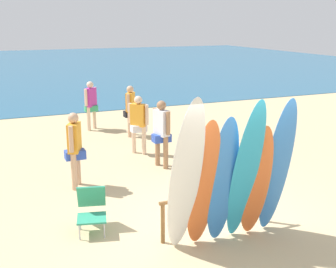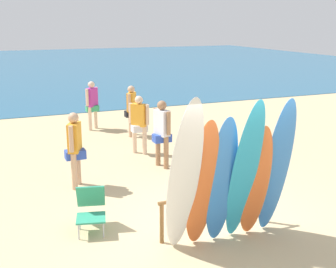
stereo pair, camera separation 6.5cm
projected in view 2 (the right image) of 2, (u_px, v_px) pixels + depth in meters
ground at (71, 101)px, 20.31m from camera, size 60.00×60.00×0.00m
ocean_water at (32, 66)px, 35.59m from camera, size 60.00×40.00×0.02m
surfboard_rack at (217, 203)px, 7.64m from camera, size 2.19×0.07×0.75m
surfboard_white_0 at (184, 178)px, 6.67m from camera, size 0.55×0.78×2.62m
surfboard_orange_1 at (202, 185)px, 6.95m from camera, size 0.55×0.56×2.22m
surfboard_blue_2 at (222, 181)px, 7.07m from camera, size 0.52×0.51×2.23m
surfboard_teal_3 at (245, 172)px, 7.08m from camera, size 0.51×0.73×2.51m
surfboard_orange_4 at (256, 182)px, 7.32m from camera, size 0.56×0.55×2.04m
surfboard_blue_5 at (277, 167)px, 7.41m from camera, size 0.58×0.60×2.45m
beachgoer_photographing at (92, 102)px, 14.83m from camera, size 0.49×0.45×1.64m
beachgoer_near_rack at (139, 121)px, 12.11m from camera, size 0.44×0.49×1.63m
beachgoer_midbeach at (75, 145)px, 9.65m from camera, size 0.44×0.59×1.70m
beachgoer_by_water at (132, 107)px, 14.00m from camera, size 0.42×0.53×1.62m
beachgoer_strolling at (162, 129)px, 10.98m from camera, size 0.44×0.63×1.71m
beach_chair_red at (91, 207)px, 7.80m from camera, size 0.66×0.84×0.79m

